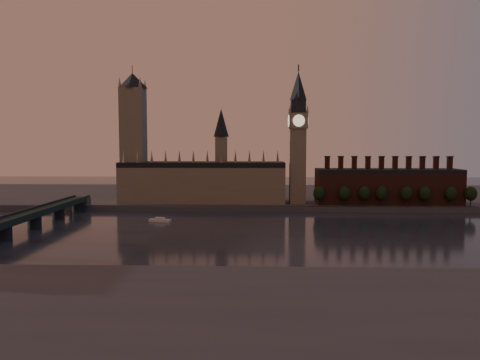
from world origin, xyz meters
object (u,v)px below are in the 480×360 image
at_px(victoria_tower, 133,133).
at_px(westminster_bridge, 18,222).
at_px(big_ben, 298,136).
at_px(river_boat, 160,220).

distance_m(victoria_tower, westminster_bridge, 133.21).
bearing_deg(big_ben, victoria_tower, 177.80).
relative_size(victoria_tower, river_boat, 7.26).
relative_size(westminster_bridge, river_boat, 13.45).
xyz_separation_m(big_ben, river_boat, (-94.86, -66.66, -55.73)).
distance_m(victoria_tower, big_ben, 130.12).
bearing_deg(river_boat, big_ben, 48.62).
relative_size(big_ben, river_boat, 7.19).
distance_m(big_ben, river_boat, 128.64).
bearing_deg(big_ben, river_boat, -144.90).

